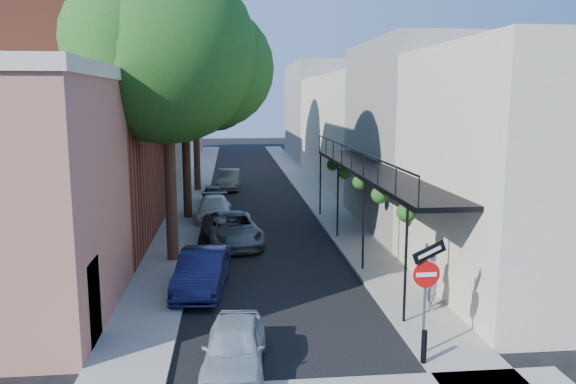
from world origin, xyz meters
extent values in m
plane|color=black|center=(0.00, 0.00, 0.00)|extent=(160.00, 160.00, 0.00)
cube|color=black|center=(0.00, 30.00, 0.01)|extent=(6.00, 64.00, 0.01)
cube|color=gray|center=(-4.00, 30.00, 0.06)|extent=(2.00, 64.00, 0.12)
cube|color=gray|center=(4.00, 30.00, 0.06)|extent=(2.00, 64.00, 0.12)
cube|color=beige|center=(-5.05, 2.50, 1.20)|extent=(0.10, 1.20, 2.20)
cube|color=brown|center=(-10.00, 14.00, 6.00)|extent=(10.00, 12.00, 12.00)
cube|color=gray|center=(-5.02, 14.00, 8.00)|extent=(0.06, 7.00, 4.00)
cube|color=gray|center=(-9.00, 26.00, 4.50)|extent=(8.00, 12.00, 9.00)
cube|color=beige|center=(-9.00, 40.00, 5.00)|extent=(8.00, 16.00, 10.00)
cube|color=#B3695B|center=(-9.00, 54.00, 4.00)|extent=(8.00, 12.00, 8.00)
cube|color=beige|center=(9.00, 5.50, 4.00)|extent=(8.00, 9.00, 8.00)
cube|color=gray|center=(9.00, 15.00, 4.50)|extent=(8.00, 10.00, 9.00)
cube|color=beige|center=(9.00, 30.00, 4.00)|extent=(8.00, 20.00, 8.00)
cube|color=gray|center=(9.00, 48.00, 5.00)|extent=(8.00, 16.00, 10.00)
cube|color=black|center=(4.20, 10.00, 3.50)|extent=(2.00, 16.00, 0.15)
cube|color=black|center=(3.25, 10.00, 4.38)|extent=(0.05, 16.00, 0.05)
cylinder|color=black|center=(3.30, 3.00, 1.81)|extent=(0.08, 0.08, 3.40)
cylinder|color=black|center=(3.30, 18.00, 1.81)|extent=(0.08, 0.08, 3.40)
sphere|color=#1B4C15|center=(3.60, 4.00, 3.05)|extent=(0.60, 0.60, 0.60)
sphere|color=#1B4C15|center=(3.60, 10.00, 3.05)|extent=(0.60, 0.60, 0.60)
sphere|color=#1B4C15|center=(3.60, 16.00, 3.05)|extent=(0.60, 0.60, 0.60)
cylinder|color=#595B60|center=(3.15, 1.00, 1.45)|extent=(0.07, 0.07, 2.90)
cylinder|color=red|center=(3.15, 0.96, 2.15)|extent=(0.66, 0.04, 0.66)
cube|color=white|center=(3.15, 0.93, 2.15)|extent=(0.50, 0.02, 0.10)
cylinder|color=white|center=(3.15, 0.98, 2.15)|extent=(0.70, 0.02, 0.70)
cube|color=black|center=(3.20, 0.95, 2.70)|extent=(0.89, 0.15, 0.58)
cube|color=white|center=(3.20, 0.92, 2.70)|extent=(0.60, 0.10, 0.31)
cylinder|color=black|center=(3.00, 0.50, 0.52)|extent=(0.14, 0.14, 0.80)
cylinder|color=#382316|center=(-3.80, 10.00, 3.50)|extent=(0.44, 0.44, 7.00)
sphere|color=#1B4C15|center=(-3.80, 10.00, 8.02)|extent=(6.80, 6.80, 6.80)
sphere|color=#1B4C15|center=(-2.10, 11.02, 7.52)|extent=(4.76, 4.76, 4.76)
cylinder|color=#382316|center=(-3.80, 18.00, 3.15)|extent=(0.44, 0.44, 6.30)
sphere|color=#1B4C15|center=(-3.80, 18.00, 7.20)|extent=(6.00, 6.00, 6.00)
sphere|color=#1B4C15|center=(-2.30, 18.90, 6.70)|extent=(4.20, 4.20, 4.20)
cylinder|color=#382316|center=(-3.80, 27.00, 3.67)|extent=(0.44, 0.44, 7.35)
sphere|color=#1B4C15|center=(-3.80, 27.00, 8.40)|extent=(7.00, 7.00, 7.00)
sphere|color=#1B4C15|center=(-2.05, 28.05, 7.90)|extent=(4.90, 4.90, 4.90)
imported|color=#A2ACB3|center=(-1.47, 0.77, 0.60)|extent=(1.69, 3.61, 1.20)
imported|color=#13153D|center=(-2.49, 6.42, 0.69)|extent=(1.88, 4.31, 1.38)
imported|color=#595B60|center=(-1.47, 12.47, 0.68)|extent=(2.92, 5.19, 1.37)
imported|color=white|center=(-2.38, 17.39, 0.63)|extent=(1.91, 4.37, 1.25)
imported|color=black|center=(-2.60, 21.95, 0.56)|extent=(1.38, 3.33, 1.13)
imported|color=slate|center=(-1.64, 27.75, 0.69)|extent=(1.71, 4.28, 1.38)
imported|color=slate|center=(4.38, 3.83, 0.97)|extent=(0.42, 0.63, 1.70)
camera|label=1|loc=(-1.48, -11.60, 6.32)|focal=35.00mm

